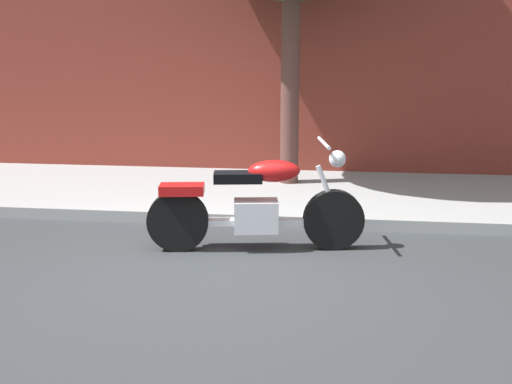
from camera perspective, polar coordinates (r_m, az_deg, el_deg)
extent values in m
plane|color=#303335|center=(5.62, -4.00, -7.43)|extent=(60.00, 60.00, 0.00)
cube|color=#949494|center=(8.30, -0.15, -0.13)|extent=(23.71, 2.83, 0.14)
cylinder|color=black|center=(6.15, 7.38, -2.64)|extent=(0.63, 0.21, 0.62)
cylinder|color=black|center=(6.11, -7.44, -2.77)|extent=(0.63, 0.21, 0.62)
cube|color=silver|center=(6.07, 0.00, -2.27)|extent=(0.48, 0.35, 0.32)
cube|color=silver|center=(6.08, 0.00, -2.91)|extent=(1.42, 0.31, 0.06)
ellipsoid|color=red|center=(5.97, 1.73, 2.00)|extent=(0.55, 0.34, 0.22)
cube|color=black|center=(5.97, -1.73, 1.42)|extent=(0.51, 0.31, 0.10)
cube|color=red|center=(6.02, -7.05, 0.25)|extent=(0.47, 0.31, 0.10)
cylinder|color=silver|center=(6.08, 6.89, -0.10)|extent=(0.28, 0.09, 0.58)
cylinder|color=silver|center=(5.97, 6.46, 4.66)|extent=(0.15, 0.70, 0.04)
sphere|color=silver|center=(6.02, 7.74, 3.15)|extent=(0.17, 0.17, 0.17)
cylinder|color=silver|center=(6.24, -2.34, -2.79)|extent=(0.80, 0.22, 0.09)
cylinder|color=brown|center=(8.52, 3.27, 11.24)|extent=(0.26, 0.26, 3.40)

